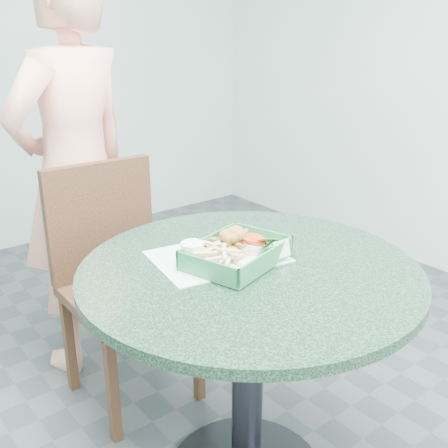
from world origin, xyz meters
TOP-DOWN VIEW (x-y plane):
  - cafe_table at (0.00, 0.00)m, footprint 0.97×0.97m
  - dining_chair at (-0.07, 0.69)m, footprint 0.43×0.43m
  - diner_person at (-0.08, 0.99)m, footprint 0.79×0.64m
  - placemat at (-0.03, 0.11)m, footprint 0.41×0.34m
  - food_basket at (-0.02, 0.04)m, footprint 0.29×0.21m
  - crab_sandwich at (0.03, 0.09)m, footprint 0.13×0.13m
  - fries_pile at (-0.07, 0.09)m, footprint 0.16×0.17m
  - sauce_ramekin at (-0.10, 0.13)m, footprint 0.07×0.07m
  - garnish_cup at (0.06, 0.02)m, footprint 0.11×0.11m

SIDE VIEW (x-z plane):
  - dining_chair at x=-0.07m, z-range 0.07..1.00m
  - cafe_table at x=0.00m, z-range 0.21..0.96m
  - placemat at x=-0.03m, z-range 0.75..0.75m
  - food_basket at x=-0.02m, z-range 0.74..0.80m
  - garnish_cup at x=0.06m, z-range 0.77..0.81m
  - fries_pile at x=-0.07m, z-range 0.77..0.81m
  - crab_sandwich at x=0.03m, z-range 0.76..0.84m
  - sauce_ramekin at x=-0.10m, z-range 0.78..0.82m
  - diner_person at x=-0.08m, z-range 0.00..1.88m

